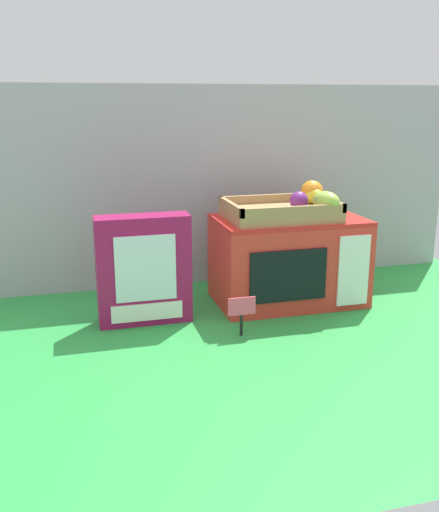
{
  "coord_description": "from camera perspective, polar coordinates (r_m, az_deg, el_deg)",
  "views": [
    {
      "loc": [
        -0.46,
        -1.46,
        0.57
      ],
      "look_at": [
        -0.06,
        -0.01,
        0.16
      ],
      "focal_mm": 40.42,
      "sensor_mm": 36.0,
      "label": 1
    }
  ],
  "objects": [
    {
      "name": "cookie_set_box",
      "position": [
        1.5,
        -7.51,
        -1.36
      ],
      "size": [
        0.24,
        0.08,
        0.28
      ],
      "color": "#99144C",
      "rests_on": "ground"
    },
    {
      "name": "display_back_panel",
      "position": [
        1.82,
        -0.45,
        6.96
      ],
      "size": [
        1.61,
        0.03,
        0.61
      ],
      "primitive_type": "cube",
      "color": "#A0A3A8",
      "rests_on": "ground"
    },
    {
      "name": "price_sign",
      "position": [
        1.42,
        2.2,
        -5.39
      ],
      "size": [
        0.07,
        0.01,
        0.1
      ],
      "color": "black",
      "rests_on": "ground"
    },
    {
      "name": "toy_microwave",
      "position": [
        1.66,
        6.81,
        -0.39
      ],
      "size": [
        0.41,
        0.26,
        0.25
      ],
      "color": "red",
      "rests_on": "ground"
    },
    {
      "name": "ground_plane",
      "position": [
        1.63,
        2.05,
        -5.1
      ],
      "size": [
        1.7,
        1.7,
        0.0
      ],
      "primitive_type": "plane",
      "color": "green",
      "rests_on": "ground"
    },
    {
      "name": "food_groups_crate",
      "position": [
        1.62,
        6.98,
        4.74
      ],
      "size": [
        0.31,
        0.22,
        0.09
      ],
      "color": "#A37F51",
      "rests_on": "toy_microwave"
    }
  ]
}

